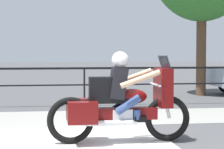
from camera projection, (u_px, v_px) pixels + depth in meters
The scene contains 3 objects.
sidewalk_band at pixel (92, 117), 10.14m from camera, with size 44.00×2.40×0.01m, color #99968E.
fence_railing at pixel (84, 75), 12.22m from camera, with size 36.00×0.05×1.10m.
motorcycle at pixel (120, 102), 7.32m from camera, with size 2.43×0.76×1.53m.
Camera 1 is at (-0.99, -6.63, 1.52)m, focal length 70.00 mm.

